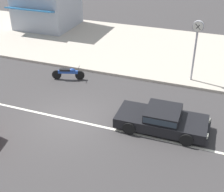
# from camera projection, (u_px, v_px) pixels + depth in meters

# --- Properties ---
(ground_plane) EXTENTS (160.00, 160.00, 0.00)m
(ground_plane) POSITION_uv_depth(u_px,v_px,m) (68.00, 119.00, 15.18)
(ground_plane) COLOR #383535
(lane_centre_stripe) EXTENTS (50.40, 0.14, 0.01)m
(lane_centre_stripe) POSITION_uv_depth(u_px,v_px,m) (68.00, 119.00, 15.18)
(lane_centre_stripe) COLOR silver
(lane_centre_stripe) RESTS_ON ground
(kerb_strip) EXTENTS (68.00, 10.00, 0.15)m
(kerb_strip) POSITION_uv_depth(u_px,v_px,m) (131.00, 47.00, 23.49)
(kerb_strip) COLOR #ADA393
(kerb_strip) RESTS_ON ground
(sedan_black_4) EXTENTS (4.27, 2.00, 1.06)m
(sedan_black_4) POSITION_uv_depth(u_px,v_px,m) (162.00, 119.00, 14.25)
(sedan_black_4) COLOR black
(sedan_black_4) RESTS_ON ground
(motorcycle_1) EXTENTS (1.91, 0.81, 0.80)m
(motorcycle_1) POSITION_uv_depth(u_px,v_px,m) (68.00, 73.00, 18.74)
(motorcycle_1) COLOR black
(motorcycle_1) RESTS_ON ground
(street_clock) EXTENTS (0.63, 0.22, 3.56)m
(street_clock) POSITION_uv_depth(u_px,v_px,m) (197.00, 37.00, 17.27)
(street_clock) COLOR #9E9EA3
(street_clock) RESTS_ON kerb_strip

